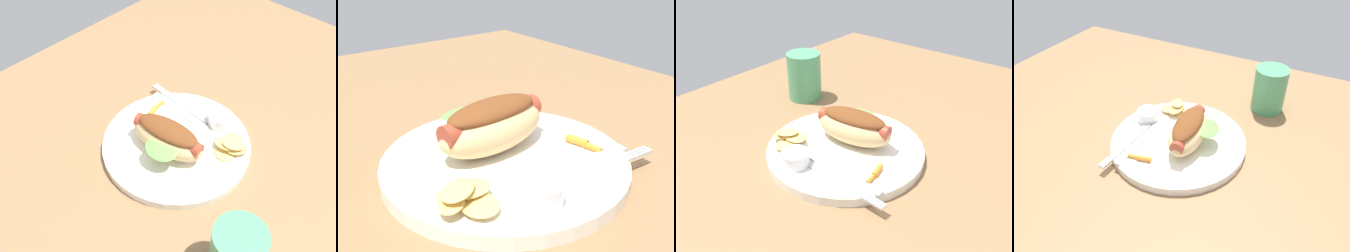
{
  "view_description": "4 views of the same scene",
  "coord_description": "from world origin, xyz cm",
  "views": [
    {
      "loc": [
        -35.83,
        -31.04,
        55.02
      ],
      "look_at": [
        -0.49,
        1.63,
        4.99
      ],
      "focal_mm": 41.16,
      "sensor_mm": 36.0,
      "label": 1
    },
    {
      "loc": [
        33.25,
        -24.83,
        24.42
      ],
      "look_at": [
        -0.64,
        0.63,
        4.99
      ],
      "focal_mm": 45.39,
      "sensor_mm": 36.0,
      "label": 2
    },
    {
      "loc": [
        42.17,
        34.18,
        37.69
      ],
      "look_at": [
        -1.52,
        -1.57,
        4.54
      ],
      "focal_mm": 39.74,
      "sensor_mm": 36.0,
      "label": 3
    },
    {
      "loc": [
        -24.83,
        45.42,
        44.42
      ],
      "look_at": [
        -1.6,
        1.43,
        6.5
      ],
      "focal_mm": 35.15,
      "sensor_mm": 36.0,
      "label": 4
    }
  ],
  "objects": [
    {
      "name": "fork",
      "position": [
        8.21,
        5.98,
        1.8
      ],
      "size": [
        2.05,
        15.46,
        0.4
      ],
      "rotation": [
        0.0,
        0.0,
        1.52
      ],
      "color": "silver",
      "rests_on": "plate"
    },
    {
      "name": "sauce_ramekin",
      "position": [
        9.14,
        -2.97,
        2.81
      ],
      "size": [
        4.54,
        4.54,
        2.42
      ],
      "primitive_type": "cylinder",
      "color": "white",
      "rests_on": "plate"
    },
    {
      "name": "chips_pile",
      "position": [
        5.12,
        -8.47,
        2.6
      ],
      "size": [
        7.49,
        6.68,
        2.31
      ],
      "color": "#E5BC63",
      "rests_on": "plate"
    },
    {
      "name": "ground_plane",
      "position": [
        0.0,
        0.0,
        -0.9
      ],
      "size": [
        120.0,
        90.0,
        1.8
      ],
      "primitive_type": "cube",
      "color": "olive"
    },
    {
      "name": "plate",
      "position": [
        0.38,
        -0.16,
        0.8
      ],
      "size": [
        27.4,
        27.4,
        1.6
      ],
      "primitive_type": "cylinder",
      "color": "white",
      "rests_on": "ground_plane"
    },
    {
      "name": "carrot_garnish",
      "position": [
        3.26,
        8.7,
        2.04
      ],
      "size": [
        4.82,
        1.66,
        1.0
      ],
      "color": "orange",
      "rests_on": "plate"
    },
    {
      "name": "hot_dog",
      "position": [
        -2.38,
        -0.51,
        4.85
      ],
      "size": [
        10.15,
        14.82,
        5.97
      ],
      "rotation": [
        0.0,
        0.0,
        1.7
      ],
      "color": "#DBB77A",
      "rests_on": "plate"
    },
    {
      "name": "knife",
      "position": [
        6.35,
        4.82,
        1.78
      ],
      "size": [
        1.89,
        14.5,
        0.36
      ],
      "primitive_type": "cube",
      "rotation": [
        0.0,
        0.0,
        1.54
      ],
      "color": "silver",
      "rests_on": "plate"
    }
  ]
}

